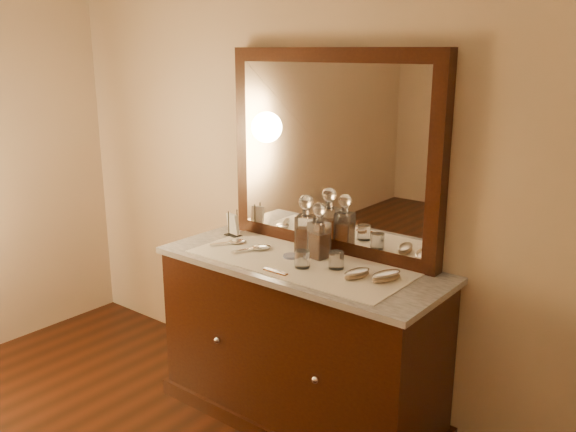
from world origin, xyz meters
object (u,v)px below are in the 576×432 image
object	(u,v)px
mirror_frame	(332,153)
comb	(275,272)
brush_far	(386,276)
brush_near	(357,273)
pin_dish	(291,256)
dresser_cabinet	(300,344)
hand_mirror_outer	(234,242)
hand_mirror_inner	(258,248)
decanter_left	(306,231)
decanter_right	(319,237)
napkin_rack	(233,226)

from	to	relation	value
mirror_frame	comb	world-z (taller)	mirror_frame
comb	brush_far	distance (m)	0.50
comb	brush_near	world-z (taller)	brush_near
pin_dish	comb	size ratio (longest dim) A/B	0.58
dresser_cabinet	comb	size ratio (longest dim) A/B	10.59
comb	brush_far	bearing A→B (deg)	27.89
brush_far	comb	bearing A→B (deg)	-153.13
mirror_frame	hand_mirror_outer	distance (m)	0.70
comb	brush_near	distance (m)	0.37
hand_mirror_outer	hand_mirror_inner	bearing A→B (deg)	0.48
mirror_frame	decanter_left	size ratio (longest dim) A/B	3.98
pin_dish	mirror_frame	bearing A→B (deg)	73.86
decanter_right	decanter_left	bearing A→B (deg)	172.11
decanter_left	brush_near	distance (m)	0.41
comb	hand_mirror_inner	bearing A→B (deg)	145.65
napkin_rack	decanter_right	world-z (taller)	decanter_right
decanter_right	hand_mirror_inner	bearing A→B (deg)	-163.47
hand_mirror_inner	comb	bearing A→B (deg)	-35.37
dresser_cabinet	brush_near	bearing A→B (deg)	-3.88
pin_dish	hand_mirror_outer	distance (m)	0.37
decanter_left	napkin_rack	bearing A→B (deg)	-179.66
mirror_frame	decanter_right	size ratio (longest dim) A/B	4.30
dresser_cabinet	mirror_frame	xyz separation A→B (m)	(0.00, 0.25, 0.94)
dresser_cabinet	hand_mirror_outer	bearing A→B (deg)	-179.82
decanter_left	decanter_right	size ratio (longest dim) A/B	1.08
pin_dish	decanter_left	world-z (taller)	decanter_left
brush_near	hand_mirror_outer	distance (m)	0.77
brush_far	hand_mirror_outer	xyz separation A→B (m)	(-0.89, -0.03, -0.01)
hand_mirror_outer	mirror_frame	bearing A→B (deg)	29.13
brush_far	mirror_frame	bearing A→B (deg)	154.43
brush_near	hand_mirror_inner	bearing A→B (deg)	177.87
pin_dish	hand_mirror_outer	bearing A→B (deg)	-178.37
hand_mirror_outer	brush_far	bearing A→B (deg)	1.92
comb	hand_mirror_outer	size ratio (longest dim) A/B	0.67
decanter_left	mirror_frame	bearing A→B (deg)	70.52
hand_mirror_outer	hand_mirror_inner	xyz separation A→B (m)	(0.17, 0.00, 0.00)
mirror_frame	comb	size ratio (longest dim) A/B	9.08
brush_near	hand_mirror_inner	distance (m)	0.61
napkin_rack	decanter_right	size ratio (longest dim) A/B	0.52
pin_dish	brush_near	distance (m)	0.40
brush_far	hand_mirror_outer	bearing A→B (deg)	-178.08
hand_mirror_outer	napkin_rack	bearing A→B (deg)	134.89
brush_far	dresser_cabinet	bearing A→B (deg)	-176.38
comb	dresser_cabinet	bearing A→B (deg)	92.20
dresser_cabinet	decanter_right	distance (m)	0.56
mirror_frame	pin_dish	bearing A→B (deg)	-106.14
decanter_right	hand_mirror_inner	size ratio (longest dim) A/B	1.29
comb	napkin_rack	size ratio (longest dim) A/B	0.92
mirror_frame	napkin_rack	bearing A→B (deg)	-165.43
dresser_cabinet	mirror_frame	world-z (taller)	mirror_frame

